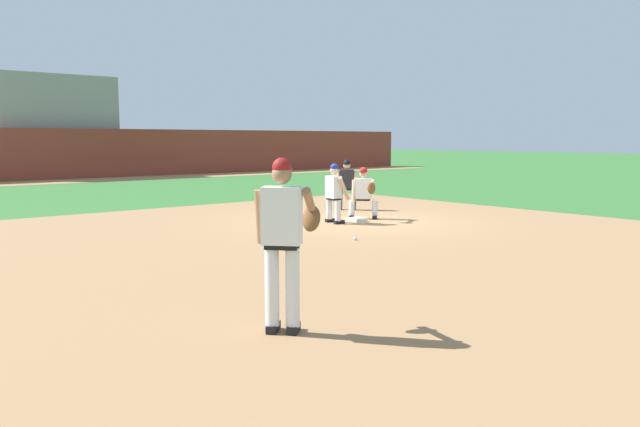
{
  "coord_description": "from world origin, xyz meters",
  "views": [
    {
      "loc": [
        -10.64,
        -11.3,
        2.05
      ],
      "look_at": [
        -4.78,
        -4.28,
        0.96
      ],
      "focal_mm": 35.0,
      "sensor_mm": 36.0,
      "label": 1
    }
  ],
  "objects_px": {
    "baseball": "(355,238)",
    "pitcher": "(284,234)",
    "first_base_bag": "(357,219)",
    "baserunner": "(334,191)",
    "umpire": "(347,183)",
    "first_baseman": "(364,191)"
  },
  "relations": [
    {
      "from": "first_base_bag",
      "to": "baserunner",
      "type": "distance_m",
      "value": 1.01
    },
    {
      "from": "first_baseman",
      "to": "umpire",
      "type": "bearing_deg",
      "value": 59.3
    },
    {
      "from": "first_base_bag",
      "to": "baserunner",
      "type": "relative_size",
      "value": 0.26
    },
    {
      "from": "baserunner",
      "to": "umpire",
      "type": "bearing_deg",
      "value": 41.68
    },
    {
      "from": "first_base_bag",
      "to": "pitcher",
      "type": "relative_size",
      "value": 0.2
    },
    {
      "from": "pitcher",
      "to": "baseball",
      "type": "bearing_deg",
      "value": 39.98
    },
    {
      "from": "umpire",
      "to": "pitcher",
      "type": "bearing_deg",
      "value": -135.55
    },
    {
      "from": "umpire",
      "to": "first_baseman",
      "type": "bearing_deg",
      "value": -120.7
    },
    {
      "from": "baseball",
      "to": "pitcher",
      "type": "distance_m",
      "value": 6.26
    },
    {
      "from": "pitcher",
      "to": "umpire",
      "type": "height_order",
      "value": "pitcher"
    },
    {
      "from": "first_base_bag",
      "to": "pitcher",
      "type": "height_order",
      "value": "pitcher"
    },
    {
      "from": "baserunner",
      "to": "first_base_bag",
      "type": "bearing_deg",
      "value": -8.66
    },
    {
      "from": "umpire",
      "to": "baserunner",
      "type": "bearing_deg",
      "value": -138.32
    },
    {
      "from": "first_base_bag",
      "to": "baserunner",
      "type": "height_order",
      "value": "baserunner"
    },
    {
      "from": "first_baseman",
      "to": "umpire",
      "type": "height_order",
      "value": "umpire"
    },
    {
      "from": "pitcher",
      "to": "umpire",
      "type": "bearing_deg",
      "value": 44.45
    },
    {
      "from": "baseball",
      "to": "first_baseman",
      "type": "bearing_deg",
      "value": 43.14
    },
    {
      "from": "baserunner",
      "to": "umpire",
      "type": "height_order",
      "value": "same"
    },
    {
      "from": "first_baseman",
      "to": "umpire",
      "type": "xyz_separation_m",
      "value": [
        1.11,
        1.87,
        0.06
      ]
    },
    {
      "from": "pitcher",
      "to": "baserunner",
      "type": "relative_size",
      "value": 1.27
    },
    {
      "from": "umpire",
      "to": "baseball",
      "type": "bearing_deg",
      "value": -130.57
    },
    {
      "from": "pitcher",
      "to": "baserunner",
      "type": "xyz_separation_m",
      "value": [
        6.12,
        6.2,
        -0.27
      ]
    }
  ]
}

